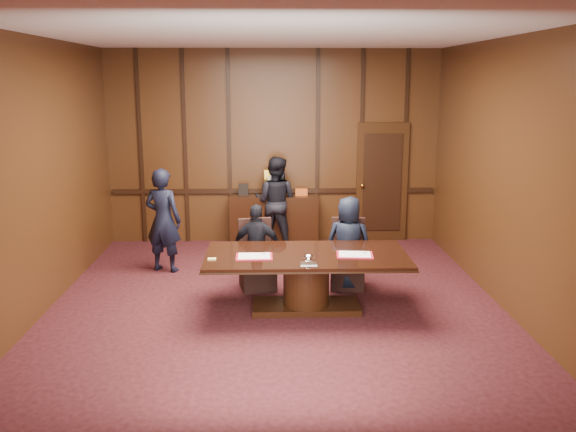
# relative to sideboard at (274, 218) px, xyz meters

# --- Properties ---
(room) EXTENTS (7.00, 7.04, 3.50)m
(room) POSITION_rel_sideboard_xyz_m (0.07, -3.12, 1.24)
(room) COLOR black
(room) RESTS_ON ground
(sideboard) EXTENTS (1.60, 0.45, 1.54)m
(sideboard) POSITION_rel_sideboard_xyz_m (0.00, 0.00, 0.00)
(sideboard) COLOR black
(sideboard) RESTS_ON ground
(conference_table) EXTENTS (2.62, 1.32, 0.76)m
(conference_table) POSITION_rel_sideboard_xyz_m (0.40, -3.31, 0.02)
(conference_table) COLOR black
(conference_table) RESTS_ON ground
(folder_left) EXTENTS (0.47, 0.34, 0.02)m
(folder_left) POSITION_rel_sideboard_xyz_m (-0.28, -3.44, 0.28)
(folder_left) COLOR #B21026
(folder_left) RESTS_ON conference_table
(folder_right) EXTENTS (0.49, 0.37, 0.02)m
(folder_right) POSITION_rel_sideboard_xyz_m (1.01, -3.40, 0.28)
(folder_right) COLOR #B21026
(folder_right) RESTS_ON conference_table
(inkstand) EXTENTS (0.20, 0.14, 0.12)m
(inkstand) POSITION_rel_sideboard_xyz_m (0.40, -3.76, 0.33)
(inkstand) COLOR white
(inkstand) RESTS_ON conference_table
(notepad) EXTENTS (0.10, 0.07, 0.01)m
(notepad) POSITION_rel_sideboard_xyz_m (-0.80, -3.53, 0.28)
(notepad) COLOR #EFD875
(notepad) RESTS_ON conference_table
(chair_left) EXTENTS (0.56, 0.56, 0.99)m
(chair_left) POSITION_rel_sideboard_xyz_m (-0.26, -2.43, -0.19)
(chair_left) COLOR black
(chair_left) RESTS_ON ground
(chair_right) EXTENTS (0.53, 0.53, 0.99)m
(chair_right) POSITION_rel_sideboard_xyz_m (1.05, -2.43, -0.19)
(chair_right) COLOR black
(chair_right) RESTS_ON ground
(signatory_left) EXTENTS (0.77, 0.40, 1.25)m
(signatory_left) POSITION_rel_sideboard_xyz_m (-0.25, -2.51, 0.14)
(signatory_left) COLOR black
(signatory_left) RESTS_ON ground
(signatory_right) EXTENTS (0.76, 0.60, 1.35)m
(signatory_right) POSITION_rel_sideboard_xyz_m (1.05, -2.51, 0.19)
(signatory_right) COLOR black
(signatory_right) RESTS_ON ground
(witness_left) EXTENTS (0.69, 0.57, 1.63)m
(witness_left) POSITION_rel_sideboard_xyz_m (-1.74, -1.57, 0.33)
(witness_left) COLOR black
(witness_left) RESTS_ON ground
(witness_right) EXTENTS (0.95, 0.84, 1.63)m
(witness_right) POSITION_rel_sideboard_xyz_m (0.03, -0.16, 0.33)
(witness_right) COLOR black
(witness_right) RESTS_ON ground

